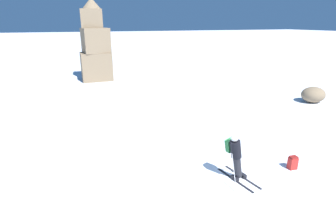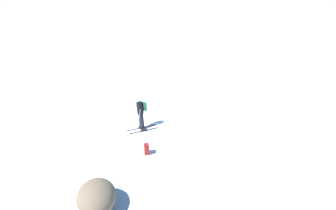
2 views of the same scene
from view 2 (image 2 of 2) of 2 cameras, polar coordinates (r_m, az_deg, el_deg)
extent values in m
plane|color=white|center=(14.48, -5.74, -4.83)|extent=(300.00, 300.00, 0.00)
cube|color=black|center=(14.42, -5.82, -4.95)|extent=(0.37, 1.65, 0.01)
cube|color=black|center=(14.12, -5.34, -5.63)|extent=(0.37, 1.65, 0.01)
cube|color=black|center=(14.38, -5.83, -4.73)|extent=(0.19, 0.30, 0.12)
cube|color=black|center=(14.09, -5.35, -5.40)|extent=(0.19, 0.30, 0.12)
cylinder|color=black|center=(14.11, -5.82, -3.32)|extent=(0.46, 0.33, 0.82)
cylinder|color=black|center=(13.92, -6.13, -0.60)|extent=(0.51, 0.41, 0.67)
sphere|color=tan|center=(13.83, -6.33, 1.05)|extent=(0.30, 0.26, 0.26)
sphere|color=silver|center=(13.82, -6.34, 1.16)|extent=(0.34, 0.30, 0.30)
cube|color=#236633|center=(13.99, -5.14, -0.29)|extent=(0.39, 0.24, 0.49)
cylinder|color=#B7B7BC|center=(14.38, -7.52, -2.62)|extent=(0.10, 0.55, 1.12)
cylinder|color=#B7B7BC|center=(13.65, -6.47, -3.97)|extent=(0.77, 0.41, 1.22)
cube|color=#AD231E|center=(12.29, -4.67, -9.64)|extent=(0.32, 0.25, 0.44)
cube|color=maroon|center=(12.15, -4.71, -8.67)|extent=(0.29, 0.22, 0.06)
ellipsoid|color=#7A664C|center=(9.89, -15.29, -18.75)|extent=(1.59, 1.35, 1.03)
camera|label=1|loc=(17.97, -30.78, 15.23)|focal=28.00mm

